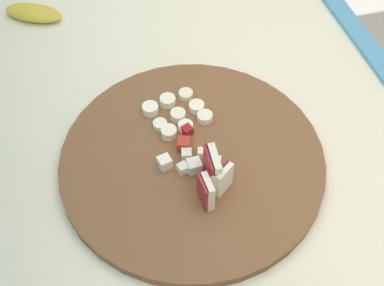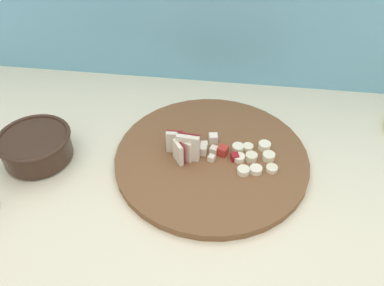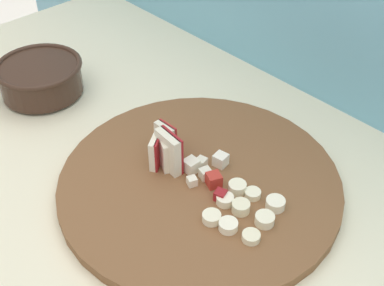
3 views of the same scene
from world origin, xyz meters
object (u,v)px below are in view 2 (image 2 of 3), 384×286
object	(u,v)px
apple_wedge_fan	(183,147)
apple_dice_pile	(213,148)
banana_slice_rows	(253,157)
ceramic_bowl	(36,146)
cutting_board	(211,158)

from	to	relation	value
apple_wedge_fan	apple_dice_pile	distance (m)	0.07
banana_slice_rows	ceramic_bowl	bearing A→B (deg)	-175.16
cutting_board	apple_dice_pile	world-z (taller)	apple_dice_pile
ceramic_bowl	apple_wedge_fan	bearing A→B (deg)	5.07
apple_wedge_fan	banana_slice_rows	bearing A→B (deg)	4.35
cutting_board	banana_slice_rows	xyz separation A→B (m)	(0.09, -0.00, 0.02)
cutting_board	ceramic_bowl	distance (m)	0.40
apple_dice_pile	banana_slice_rows	distance (m)	0.09
cutting_board	apple_wedge_fan	world-z (taller)	apple_wedge_fan
apple_wedge_fan	ceramic_bowl	xyz separation A→B (m)	(-0.33, -0.03, -0.01)
cutting_board	apple_dice_pile	size ratio (longest dim) A/B	4.57
cutting_board	apple_wedge_fan	xyz separation A→B (m)	(-0.06, -0.01, 0.04)
cutting_board	ceramic_bowl	size ratio (longest dim) A/B	2.67
apple_wedge_fan	banana_slice_rows	xyz separation A→B (m)	(0.16, 0.01, -0.02)
banana_slice_rows	ceramic_bowl	size ratio (longest dim) A/B	0.69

